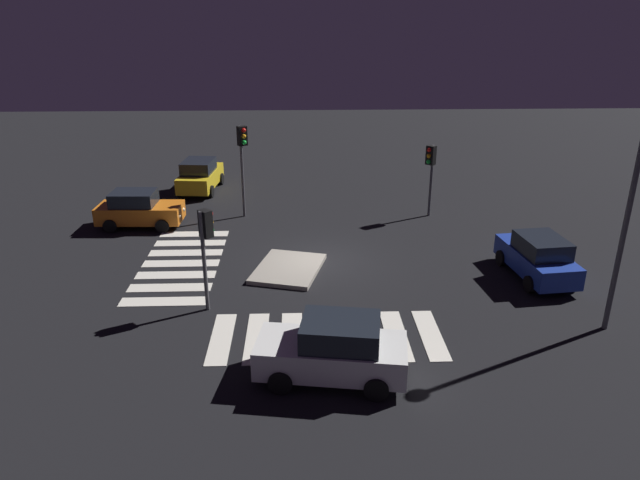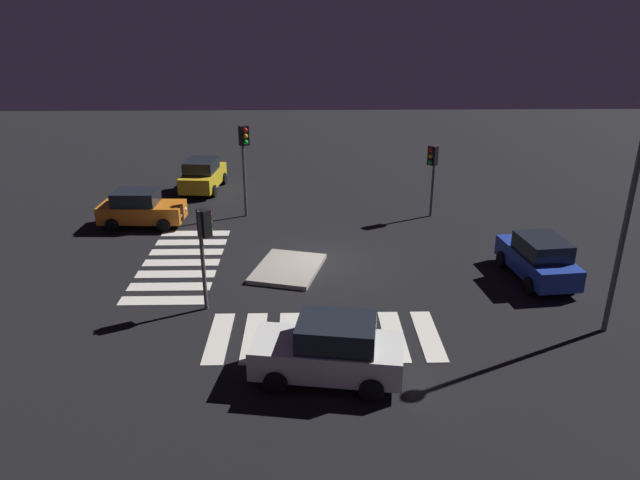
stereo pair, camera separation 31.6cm
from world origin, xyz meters
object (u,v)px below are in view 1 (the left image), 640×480
Objects in this scene: traffic_light_south at (242,149)px; car_blue at (538,257)px; traffic_island at (288,269)px; car_orange at (139,209)px; traffic_light_west at (431,163)px; traffic_light_east at (206,235)px; car_yellow at (200,175)px; car_white at (333,350)px; street_lamp at (636,175)px.

car_blue is at bearing 25.95° from traffic_light_south.
car_orange reaches higher than traffic_island.
traffic_light_west is (-6.53, 7.11, 2.73)m from traffic_island.
traffic_light_east is (9.86, -0.41, -0.76)m from traffic_light_south.
traffic_light_east is (8.65, 4.69, 1.94)m from car_orange.
car_blue is at bearing -34.74° from traffic_light_east.
traffic_light_south reaches higher than car_yellow.
traffic_light_west is at bearing 132.55° from traffic_island.
traffic_light_south reaches higher than traffic_island.
car_white is 1.02× the size of car_yellow.
car_white is 15.26m from traffic_light_west.
traffic_island is at bearing 78.29° from car_blue.
street_lamp reaches higher than traffic_light_south.
car_orange is at bearing 166.53° from car_yellow.
car_yellow reaches higher than traffic_island.
traffic_light_east is at bearing -41.24° from traffic_island.
traffic_island is 0.49× the size of street_lamp.
car_yellow is at bearing 55.82° from traffic_light_east.
traffic_light_east is 0.47× the size of street_lamp.
traffic_light_south is at bearing 15.36° from car_orange.
car_orange is (-13.05, -8.85, -0.05)m from car_white.
traffic_light_east is 13.86m from street_lamp.
car_yellow is 1.20× the size of traffic_light_west.
car_orange is 1.12× the size of traffic_light_west.
car_yellow is 6.28m from traffic_light_south.
car_yellow is 19.77m from car_blue.
car_blue is 1.14× the size of traffic_light_east.
car_yellow is (-11.56, -5.36, 0.84)m from traffic_island.
traffic_light_west is at bearing -103.36° from car_white.
car_blue is (12.53, 15.29, -0.05)m from car_yellow.
traffic_light_east reaches higher than car_blue.
car_white is 20.24m from car_yellow.
car_orange is at bearing -108.52° from traffic_light_south.
traffic_light_west is (-0.99, 14.53, 1.94)m from car_orange.
street_lamp is at bearing 63.08° from traffic_light_west.
car_yellow is 15.03m from traffic_light_east.
traffic_island is 10.01m from car_blue.
traffic_light_south is at bearing 43.26° from traffic_light_east.
car_white is 14.97m from traffic_light_south.
car_blue is (0.97, 9.93, 0.79)m from traffic_island.
car_orange is (-6.51, -17.34, 0.00)m from car_blue.
car_blue is at bearing 84.42° from traffic_island.
traffic_light_east is (3.11, -2.73, 2.72)m from traffic_island.
traffic_light_east is at bearing -0.05° from traffic_light_west.
traffic_light_west is at bearing 56.85° from traffic_light_south.
car_orange is 5.89m from traffic_light_south.
traffic_light_south is (-6.75, -2.31, 3.48)m from traffic_island.
traffic_island is 12.98m from street_lamp.
car_orange is at bearing -40.57° from traffic_light_west.
street_lamp is (4.05, 0.83, 4.47)m from car_blue.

